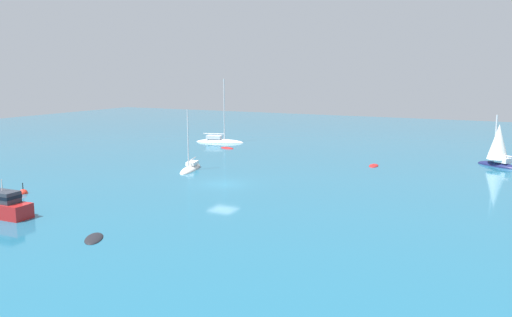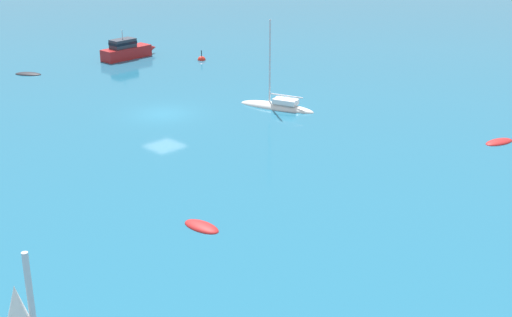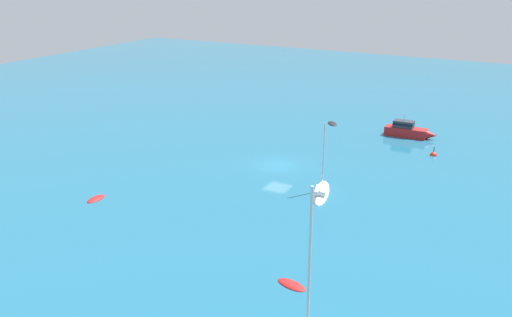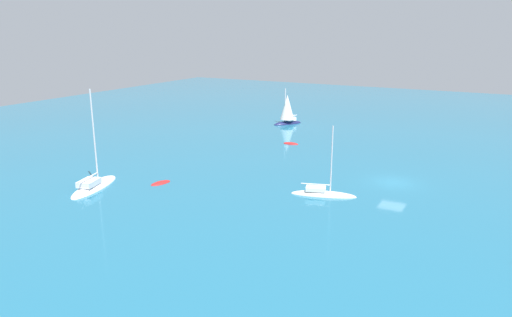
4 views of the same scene
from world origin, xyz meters
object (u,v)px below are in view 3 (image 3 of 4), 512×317
Objects in this scene: launch at (408,130)px; channel_buoy at (433,155)px; skiff at (332,124)px; dinghy at (291,285)px; rib at (96,199)px; ketch at (321,192)px.

channel_buoy is at bearing -55.10° from launch.
dinghy is at bearing 164.22° from skiff.
launch is at bearing -128.69° from skiff.
channel_buoy is (-23.83, -27.18, 0.01)m from rib.
channel_buoy is (-6.61, -16.13, -0.10)m from ketch.
skiff is at bearing 122.12° from dinghy.
rib is 0.82× the size of skiff.
dinghy is 31.71m from channel_buoy.
channel_buoy reaches higher than skiff.
skiff is at bearing 172.65° from launch.
skiff is 10.27m from launch.
dinghy is (-21.59, 4.45, 0.00)m from rib.
rib is 1.61× the size of channel_buoy.
skiff is 16.03m from channel_buoy.
launch is at bearing 145.87° from rib.
ketch is 17.43m from channel_buoy.
ketch reaches higher than launch.
ketch is (-17.23, -11.05, 0.10)m from rib.
rib is at bearing -177.37° from dinghy.
launch is at bearing -52.80° from channel_buoy.
dinghy is at bearing 178.67° from ketch.
launch is 22.03m from ketch.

